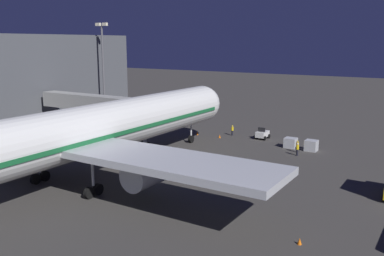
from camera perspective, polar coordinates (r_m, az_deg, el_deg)
The scene contains 13 objects.
ground_plane at distance 57.72m, azimuth -6.70°, elevation -4.41°, with size 320.00×320.00×0.00m, color #383533.
airliner_at_gate at distance 48.09m, azimuth -15.59°, elevation -0.92°, with size 48.45×61.40×18.44m.
jet_bridge at distance 70.05m, azimuth -11.53°, elevation 3.17°, with size 24.41×3.40×7.41m.
apron_floodlight_mast at distance 87.36m, azimuth -11.90°, elevation 8.29°, with size 2.90×0.50×19.48m.
baggage_tug_spare at distance 71.00m, azimuth 9.47°, elevation -0.82°, with size 1.86×2.58×1.95m.
baggage_container_near_belt at distance 64.72m, azimuth 15.79°, elevation -2.29°, with size 1.71×1.66×1.61m, color #B7BABF.
baggage_container_mid_row at distance 65.87m, azimuth 13.16°, elevation -1.96°, with size 1.76×1.60×1.52m, color #B7BABF.
ground_crew_near_nose_gear at distance 72.77m, azimuth 5.46°, elevation -0.25°, with size 0.40×0.40×1.79m.
ground_crew_by_belt_loader at distance 61.44m, azimuth 14.03°, elevation -2.73°, with size 0.40×0.40×1.82m.
ground_crew_under_port_wing at distance 63.30m, azimuth 14.04°, elevation -2.35°, with size 0.40×0.40×1.76m.
traffic_cone_nose_port at distance 70.94m, azimuth 3.75°, elevation -1.11°, with size 0.36×0.36×0.55m, color orange.
traffic_cone_nose_starboard at distance 73.08m, azimuth 0.71°, elevation -0.72°, with size 0.36×0.36×0.55m, color orange.
traffic_cone_wingtip_svc_side at distance 35.72m, azimuth 14.31°, elevation -14.57°, with size 0.36×0.36×0.55m, color orange.
Camera 1 is at (-34.97, 43.12, 15.78)m, focal length 39.54 mm.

